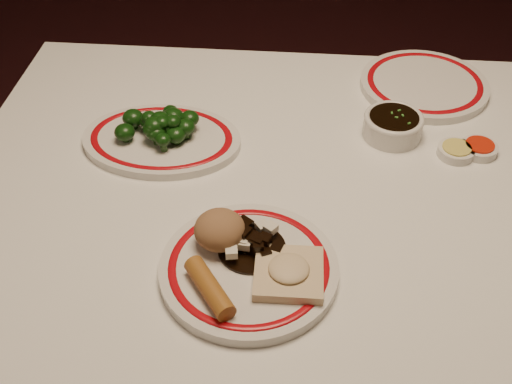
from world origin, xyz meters
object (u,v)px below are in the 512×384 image
at_px(main_plate, 249,269).
at_px(rice_mound, 220,230).
at_px(stirfry_heap, 253,242).
at_px(broccoli_plate, 162,140).
at_px(fried_wonton, 289,272).
at_px(broccoli_pile, 161,125).
at_px(soy_bowl, 393,126).
at_px(dining_table, 308,231).
at_px(spring_roll, 210,288).

relative_size(main_plate, rice_mound, 4.25).
distance_m(stirfry_heap, broccoli_plate, 0.32).
bearing_deg(fried_wonton, rice_mound, 150.94).
relative_size(fried_wonton, stirfry_heap, 0.96).
relative_size(stirfry_heap, broccoli_pile, 0.70).
xyz_separation_m(main_plate, fried_wonton, (0.06, -0.02, 0.02)).
height_order(rice_mound, soy_bowl, rice_mound).
relative_size(stirfry_heap, broccoli_plate, 0.34).
bearing_deg(dining_table, fried_wonton, -97.85).
relative_size(main_plate, fried_wonton, 3.30).
xyz_separation_m(fried_wonton, soy_bowl, (0.17, 0.37, -0.01)).
height_order(main_plate, spring_roll, spring_roll).
height_order(rice_mound, broccoli_plate, rice_mound).
bearing_deg(broccoli_pile, broccoli_plate, -115.24).
height_order(dining_table, broccoli_plate, broccoli_plate).
bearing_deg(soy_bowl, broccoli_plate, -171.72).
xyz_separation_m(spring_roll, broccoli_plate, (-0.14, 0.35, -0.02)).
relative_size(dining_table, broccoli_plate, 4.11).
bearing_deg(soy_bowl, broccoli_pile, -172.04).
height_order(dining_table, fried_wonton, fried_wonton).
relative_size(main_plate, broccoli_pile, 2.22).
bearing_deg(broccoli_plate, soy_bowl, 8.28).
distance_m(spring_roll, broccoli_plate, 0.37).
distance_m(main_plate, fried_wonton, 0.06).
relative_size(fried_wonton, soy_bowl, 0.92).
bearing_deg(broccoli_plate, spring_roll, -68.63).
height_order(spring_roll, soy_bowl, spring_roll).
bearing_deg(broccoli_plate, fried_wonton, -52.00).
bearing_deg(main_plate, fried_wonton, -17.00).
distance_m(dining_table, broccoli_pile, 0.32).
distance_m(dining_table, main_plate, 0.23).
bearing_deg(rice_mound, fried_wonton, -29.06).
xyz_separation_m(rice_mound, fried_wonton, (0.10, -0.06, -0.02)).
distance_m(broccoli_plate, soy_bowl, 0.42).
bearing_deg(stirfry_heap, broccoli_plate, 125.81).
bearing_deg(rice_mound, broccoli_pile, 118.33).
relative_size(rice_mound, broccoli_plate, 0.26).
bearing_deg(fried_wonton, broccoli_pile, 127.64).
bearing_deg(stirfry_heap, soy_bowl, 54.71).
height_order(main_plate, soy_bowl, soy_bowl).
distance_m(dining_table, rice_mound, 0.24).
distance_m(fried_wonton, broccoli_pile, 0.39).
xyz_separation_m(main_plate, stirfry_heap, (0.00, 0.03, 0.02)).
distance_m(fried_wonton, stirfry_heap, 0.07).
relative_size(dining_table, main_plate, 3.77).
xyz_separation_m(stirfry_heap, broccoli_plate, (-0.19, 0.26, -0.02)).
height_order(broccoli_plate, soy_bowl, soy_bowl).
bearing_deg(stirfry_heap, fried_wonton, -42.60).
bearing_deg(spring_roll, soy_bowl, 21.38).
distance_m(dining_table, stirfry_heap, 0.21).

